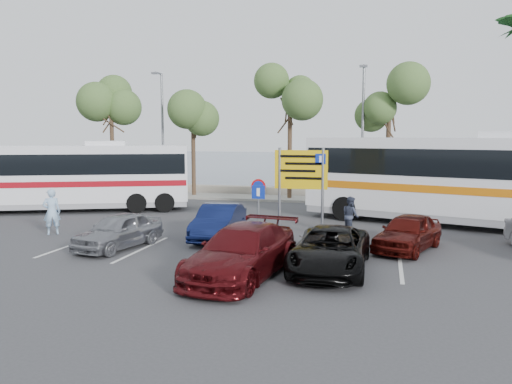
% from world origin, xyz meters
% --- Properties ---
extents(ground, '(120.00, 120.00, 0.00)m').
position_xyz_m(ground, '(0.00, 0.00, 0.00)').
color(ground, '#373639').
rests_on(ground, ground).
extents(kerb_strip, '(44.00, 2.40, 0.15)m').
position_xyz_m(kerb_strip, '(0.00, 14.00, 0.07)').
color(kerb_strip, gray).
rests_on(kerb_strip, ground).
extents(seawall, '(48.00, 0.80, 0.60)m').
position_xyz_m(seawall, '(0.00, 16.00, 0.30)').
color(seawall, '#A59784').
rests_on(seawall, ground).
extents(sea, '(140.00, 140.00, 0.00)m').
position_xyz_m(sea, '(0.00, 60.00, 0.01)').
color(sea, '#3C4B60').
rests_on(sea, ground).
extents(tree_far_left, '(3.20, 3.20, 7.60)m').
position_xyz_m(tree_far_left, '(-14.00, 14.00, 6.33)').
color(tree_far_left, '#382619').
rests_on(tree_far_left, kerb_strip).
extents(tree_left, '(3.20, 3.20, 7.20)m').
position_xyz_m(tree_left, '(-8.00, 14.00, 6.00)').
color(tree_left, '#382619').
rests_on(tree_left, kerb_strip).
extents(tree_mid, '(3.20, 3.20, 8.00)m').
position_xyz_m(tree_mid, '(-1.50, 14.00, 6.65)').
color(tree_mid, '#382619').
rests_on(tree_mid, kerb_strip).
extents(tree_right, '(3.20, 3.20, 7.40)m').
position_xyz_m(tree_right, '(4.50, 14.00, 6.17)').
color(tree_right, '#382619').
rests_on(tree_right, kerb_strip).
extents(street_lamp_left, '(0.45, 1.15, 8.01)m').
position_xyz_m(street_lamp_left, '(-10.00, 13.52, 4.60)').
color(street_lamp_left, slate).
rests_on(street_lamp_left, kerb_strip).
extents(street_lamp_right, '(0.45, 1.15, 8.01)m').
position_xyz_m(street_lamp_right, '(3.00, 13.52, 4.60)').
color(street_lamp_right, slate).
rests_on(street_lamp_right, kerb_strip).
extents(direction_sign, '(2.20, 0.12, 3.60)m').
position_xyz_m(direction_sign, '(1.00, 3.20, 2.43)').
color(direction_sign, slate).
rests_on(direction_sign, ground).
extents(sign_no_stop, '(0.60, 0.08, 2.35)m').
position_xyz_m(sign_no_stop, '(-0.60, 2.38, 1.58)').
color(sign_no_stop, slate).
rests_on(sign_no_stop, ground).
extents(sign_parking, '(0.50, 0.07, 2.25)m').
position_xyz_m(sign_parking, '(-0.20, 0.79, 1.47)').
color(sign_parking, slate).
rests_on(sign_parking, ground).
extents(lane_markings, '(12.02, 4.20, 0.01)m').
position_xyz_m(lane_markings, '(-1.14, -1.00, 0.00)').
color(lane_markings, silver).
rests_on(lane_markings, ground).
extents(coach_bus_left, '(12.28, 7.17, 3.81)m').
position_xyz_m(coach_bus_left, '(-12.00, 6.50, 1.77)').
color(coach_bus_left, silver).
rests_on(coach_bus_left, ground).
extents(coach_bus_right, '(13.94, 6.92, 4.27)m').
position_xyz_m(coach_bus_right, '(7.50, 6.84, 1.98)').
color(coach_bus_right, silver).
rests_on(coach_bus_right, ground).
extents(car_silver_a, '(2.24, 4.02, 1.29)m').
position_xyz_m(car_silver_a, '(-5.00, -1.02, 0.65)').
color(car_silver_a, gray).
rests_on(car_silver_a, ground).
extents(car_blue, '(1.74, 4.22, 1.36)m').
position_xyz_m(car_blue, '(-2.00, 1.50, 0.68)').
color(car_blue, '#0E1742').
rests_on(car_blue, ground).
extents(car_maroon, '(2.81, 5.38, 1.49)m').
position_xyz_m(car_maroon, '(0.40, -3.50, 0.74)').
color(car_maroon, '#4E0D10').
rests_on(car_maroon, ground).
extents(car_red, '(2.86, 4.16, 1.32)m').
position_xyz_m(car_red, '(5.20, 1.22, 0.66)').
color(car_red, '#460D0A').
rests_on(car_red, ground).
extents(suv_black, '(2.24, 4.75, 1.31)m').
position_xyz_m(suv_black, '(2.80, -2.19, 0.66)').
color(suv_black, black).
rests_on(suv_black, ground).
extents(pedestrian_near, '(0.83, 0.79, 1.91)m').
position_xyz_m(pedestrian_near, '(-9.00, 0.59, 0.96)').
color(pedestrian_near, '#9ABEE0').
rests_on(pedestrian_near, ground).
extents(pedestrian_far, '(0.93, 0.98, 1.60)m').
position_xyz_m(pedestrian_far, '(3.02, 3.62, 0.80)').
color(pedestrian_far, '#32384B').
rests_on(pedestrian_far, ground).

